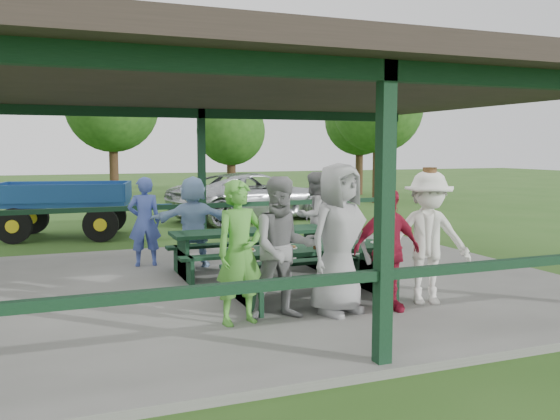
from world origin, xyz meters
name	(u,v)px	position (x,y,z in m)	size (l,w,h in m)	color
ground	(259,289)	(0.00, 0.00, 0.00)	(90.00, 90.00, 0.00)	#2B5319
concrete_slab	(259,286)	(0.00, 0.00, 0.05)	(10.00, 8.00, 0.10)	slate
pavilion_structure	(258,89)	(0.00, 0.00, 3.17)	(10.60, 8.60, 3.24)	black
picnic_table_near	(312,266)	(0.39, -1.20, 0.57)	(2.37, 1.39, 0.75)	black
picnic_table_far	(251,245)	(0.13, 0.80, 0.58)	(2.72, 1.39, 0.75)	black
table_setting	(305,245)	(0.28, -1.18, 0.88)	(2.43, 0.45, 0.10)	white
contestant_green	(240,252)	(-0.93, -1.99, 0.99)	(0.65, 0.43, 1.78)	#50A036
contestant_grey_left	(283,248)	(-0.36, -2.00, 1.00)	(0.88, 0.69, 1.81)	gray
contestant_grey_mid	(339,239)	(0.40, -2.02, 1.09)	(0.96, 0.63, 1.97)	#98999B
contestant_red	(387,250)	(1.05, -2.14, 0.92)	(0.96, 0.40, 1.64)	maroon
contestant_white_fedora	(428,238)	(1.78, -2.03, 1.02)	(1.35, 1.03, 1.90)	white
spectator_lblue	(193,222)	(-0.68, 1.68, 0.93)	(1.54, 0.49, 1.66)	#92B6E1
spectator_blue	(144,221)	(-1.50, 2.09, 0.92)	(0.60, 0.39, 1.64)	#4458B1
spectator_grey	(314,216)	(1.64, 1.50, 0.96)	(0.83, 0.65, 1.71)	gray
pickup_truck	(254,196)	(2.89, 8.78, 0.74)	(2.47, 5.36, 1.49)	silver
farm_trailer	(65,208)	(-2.78, 6.97, 0.74)	(4.34, 2.45, 1.50)	#19478E
tree_left	(112,106)	(-0.68, 16.01, 3.92)	(3.71, 3.71, 5.79)	#301E13
tree_mid	(231,132)	(3.78, 14.36, 2.91)	(2.76, 2.76, 4.32)	#301E13
tree_right	(378,108)	(9.49, 12.52, 3.87)	(3.66, 3.66, 5.71)	#301E13
tree_far_right	(360,121)	(10.91, 16.63, 3.56)	(3.37, 3.37, 5.27)	#301E13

